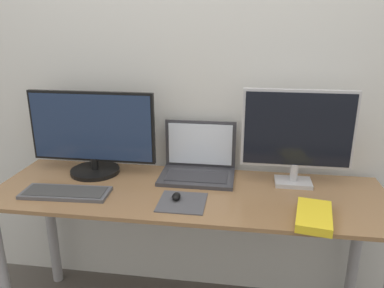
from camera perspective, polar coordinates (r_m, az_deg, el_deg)
The scene contains 9 objects.
wall_back at distance 1.91m, azimuth 1.01°, elevation 11.11°, with size 7.00×0.05×2.50m.
desk at distance 1.78m, azimuth -0.59°, elevation -11.06°, with size 1.78×0.57×0.75m.
monitor_left at distance 1.91m, azimuth -14.96°, elevation 1.47°, with size 0.63×0.25×0.42m.
monitor_right at distance 1.76m, azimuth 15.76°, elevation 1.53°, with size 0.50×0.12×0.45m.
laptop at distance 1.86m, azimuth 0.97°, elevation -2.89°, with size 0.36×0.26×0.26m.
keyboard at distance 1.77m, azimuth -18.68°, elevation -7.03°, with size 0.39×0.16×0.02m.
mousepad at distance 1.61m, azimuth -1.51°, elevation -8.86°, with size 0.20×0.20×0.00m.
mouse at distance 1.62m, azimuth -2.40°, elevation -7.98°, with size 0.04×0.06×0.03m.
book at distance 1.55m, azimuth 18.08°, elevation -10.41°, with size 0.17×0.26×0.03m.
Camera 1 is at (0.24, -1.25, 1.49)m, focal length 35.00 mm.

